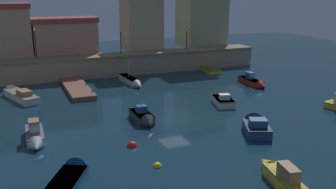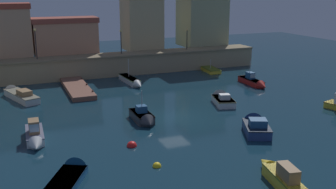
{
  "view_description": "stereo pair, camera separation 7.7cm",
  "coord_description": "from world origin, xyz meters",
  "px_view_note": "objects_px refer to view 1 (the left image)",
  "views": [
    {
      "loc": [
        -13.85,
        -31.88,
        11.72
      ],
      "look_at": [
        0.0,
        1.57,
        1.79
      ],
      "focal_mm": 41.73,
      "sensor_mm": 36.0,
      "label": 1
    },
    {
      "loc": [
        -13.78,
        -31.91,
        11.72
      ],
      "look_at": [
        0.0,
        1.57,
        1.79
      ],
      "focal_mm": 41.73,
      "sensor_mm": 36.0,
      "label": 2
    }
  ],
  "objects_px": {
    "quay_lamp_0": "(35,39)",
    "moored_boat_4": "(208,68)",
    "moored_boat_5": "(254,82)",
    "moored_boat_11": "(284,179)",
    "quay_lamp_2": "(187,36)",
    "moored_boat_10": "(18,94)",
    "mooring_buoy_0": "(132,146)",
    "moored_boat_7": "(72,174)",
    "moored_boat_6": "(255,126)",
    "quay_lamp_1": "(121,38)",
    "moored_boat_2": "(132,81)",
    "moored_boat_1": "(144,117)",
    "mooring_buoy_1": "(157,167)",
    "moored_boat_9": "(222,99)",
    "moored_boat_8": "(35,136)"
  },
  "relations": [
    {
      "from": "quay_lamp_0",
      "to": "moored_boat_4",
      "type": "height_order",
      "value": "quay_lamp_0"
    },
    {
      "from": "moored_boat_5",
      "to": "moored_boat_11",
      "type": "xyz_separation_m",
      "value": [
        -13.19,
        -22.36,
        0.09
      ]
    },
    {
      "from": "quay_lamp_2",
      "to": "moored_boat_11",
      "type": "relative_size",
      "value": 0.46
    },
    {
      "from": "moored_boat_10",
      "to": "mooring_buoy_0",
      "type": "relative_size",
      "value": 9.59
    },
    {
      "from": "moored_boat_7",
      "to": "moored_boat_5",
      "type": "bearing_deg",
      "value": -28.8
    },
    {
      "from": "moored_boat_6",
      "to": "quay_lamp_1",
      "type": "bearing_deg",
      "value": 33.39
    },
    {
      "from": "quay_lamp_0",
      "to": "quay_lamp_1",
      "type": "height_order",
      "value": "quay_lamp_0"
    },
    {
      "from": "mooring_buoy_0",
      "to": "quay_lamp_0",
      "type": "bearing_deg",
      "value": 100.49
    },
    {
      "from": "quay_lamp_0",
      "to": "moored_boat_2",
      "type": "bearing_deg",
      "value": -30.8
    },
    {
      "from": "moored_boat_2",
      "to": "moored_boat_5",
      "type": "height_order",
      "value": "moored_boat_2"
    },
    {
      "from": "quay_lamp_0",
      "to": "moored_boat_6",
      "type": "distance_m",
      "value": 30.87
    },
    {
      "from": "moored_boat_1",
      "to": "mooring_buoy_1",
      "type": "bearing_deg",
      "value": -12.88
    },
    {
      "from": "moored_boat_2",
      "to": "moored_boat_9",
      "type": "height_order",
      "value": "moored_boat_2"
    },
    {
      "from": "moored_boat_4",
      "to": "mooring_buoy_0",
      "type": "distance_m",
      "value": 29.7
    },
    {
      "from": "quay_lamp_2",
      "to": "moored_boat_7",
      "type": "height_order",
      "value": "quay_lamp_2"
    },
    {
      "from": "moored_boat_6",
      "to": "mooring_buoy_0",
      "type": "distance_m",
      "value": 10.66
    },
    {
      "from": "moored_boat_1",
      "to": "moored_boat_11",
      "type": "bearing_deg",
      "value": 15.82
    },
    {
      "from": "quay_lamp_2",
      "to": "moored_boat_7",
      "type": "bearing_deg",
      "value": -126.73
    },
    {
      "from": "moored_boat_1",
      "to": "moored_boat_9",
      "type": "relative_size",
      "value": 0.91
    },
    {
      "from": "quay_lamp_2",
      "to": "moored_boat_6",
      "type": "bearing_deg",
      "value": -102.63
    },
    {
      "from": "moored_boat_2",
      "to": "moored_boat_1",
      "type": "bearing_deg",
      "value": -16.82
    },
    {
      "from": "moored_boat_2",
      "to": "moored_boat_6",
      "type": "distance_m",
      "value": 20.52
    },
    {
      "from": "moored_boat_7",
      "to": "moored_boat_10",
      "type": "height_order",
      "value": "moored_boat_10"
    },
    {
      "from": "quay_lamp_0",
      "to": "moored_boat_7",
      "type": "distance_m",
      "value": 29.44
    },
    {
      "from": "moored_boat_4",
      "to": "moored_boat_11",
      "type": "xyz_separation_m",
      "value": [
        -12.2,
        -32.59,
        0.23
      ]
    },
    {
      "from": "quay_lamp_0",
      "to": "moored_boat_10",
      "type": "relative_size",
      "value": 0.52
    },
    {
      "from": "moored_boat_10",
      "to": "moored_boat_4",
      "type": "bearing_deg",
      "value": -98.44
    },
    {
      "from": "mooring_buoy_1",
      "to": "moored_boat_2",
      "type": "bearing_deg",
      "value": 76.81
    },
    {
      "from": "moored_boat_2",
      "to": "moored_boat_4",
      "type": "height_order",
      "value": "moored_boat_2"
    },
    {
      "from": "moored_boat_6",
      "to": "moored_boat_9",
      "type": "distance_m",
      "value": 8.68
    },
    {
      "from": "moored_boat_4",
      "to": "moored_boat_8",
      "type": "bearing_deg",
      "value": 132.59
    },
    {
      "from": "moored_boat_7",
      "to": "moored_boat_9",
      "type": "distance_m",
      "value": 20.67
    },
    {
      "from": "moored_boat_4",
      "to": "moored_boat_7",
      "type": "xyz_separation_m",
      "value": [
        -23.93,
        -26.48,
        -0.03
      ]
    },
    {
      "from": "mooring_buoy_1",
      "to": "moored_boat_11",
      "type": "bearing_deg",
      "value": -42.47
    },
    {
      "from": "mooring_buoy_0",
      "to": "mooring_buoy_1",
      "type": "xyz_separation_m",
      "value": [
        0.52,
        -4.03,
        0.0
      ]
    },
    {
      "from": "mooring_buoy_0",
      "to": "moored_boat_2",
      "type": "bearing_deg",
      "value": 72.71
    },
    {
      "from": "quay_lamp_0",
      "to": "moored_boat_11",
      "type": "height_order",
      "value": "quay_lamp_0"
    },
    {
      "from": "moored_boat_1",
      "to": "mooring_buoy_1",
      "type": "height_order",
      "value": "moored_boat_1"
    },
    {
      "from": "moored_boat_6",
      "to": "moored_boat_10",
      "type": "relative_size",
      "value": 0.62
    },
    {
      "from": "moored_boat_6",
      "to": "moored_boat_10",
      "type": "xyz_separation_m",
      "value": [
        -18.13,
        18.57,
        -0.05
      ]
    },
    {
      "from": "quay_lamp_1",
      "to": "mooring_buoy_1",
      "type": "distance_m",
      "value": 30.53
    },
    {
      "from": "moored_boat_10",
      "to": "mooring_buoy_1",
      "type": "relative_size",
      "value": 12.38
    },
    {
      "from": "moored_boat_2",
      "to": "moored_boat_8",
      "type": "height_order",
      "value": "moored_boat_2"
    },
    {
      "from": "moored_boat_4",
      "to": "moored_boat_9",
      "type": "xyz_separation_m",
      "value": [
        -6.54,
        -15.32,
        0.1
      ]
    },
    {
      "from": "moored_boat_5",
      "to": "moored_boat_10",
      "type": "relative_size",
      "value": 0.73
    },
    {
      "from": "moored_boat_7",
      "to": "moored_boat_11",
      "type": "distance_m",
      "value": 13.23
    },
    {
      "from": "moored_boat_8",
      "to": "moored_boat_10",
      "type": "height_order",
      "value": "moored_boat_8"
    },
    {
      "from": "quay_lamp_0",
      "to": "moored_boat_4",
      "type": "xyz_separation_m",
      "value": [
        23.53,
        -2.5,
        -5.12
      ]
    },
    {
      "from": "moored_boat_7",
      "to": "moored_boat_6",
      "type": "bearing_deg",
      "value": -52.38
    },
    {
      "from": "moored_boat_2",
      "to": "moored_boat_11",
      "type": "bearing_deg",
      "value": -2.36
    }
  ]
}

